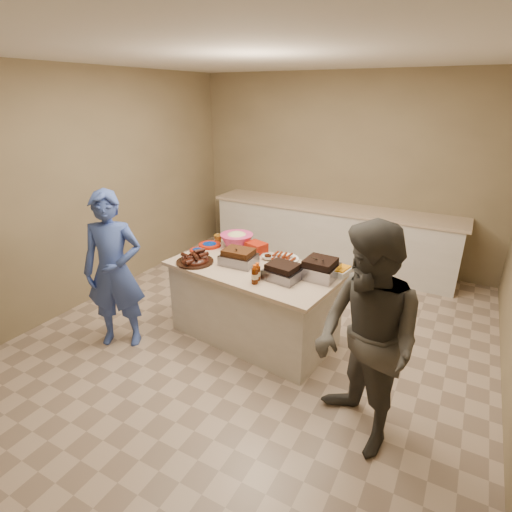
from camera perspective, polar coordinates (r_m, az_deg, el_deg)
The scene contains 20 objects.
room at distance 4.35m, azimuth 0.57°, elevation -11.20°, with size 4.50×5.00×2.70m, color #8A7858, non-canonical shape.
back_counter at distance 5.99m, azimuth 10.59°, elevation 2.85°, with size 3.60×0.64×0.90m, color beige, non-canonical shape.
island at distance 4.34m, azimuth -0.32°, elevation -11.32°, with size 1.69×0.89×0.80m, color beige, non-canonical shape.
rib_platter at distance 4.10m, azimuth -8.70°, elevation -0.93°, with size 0.38×0.38×0.15m, color #38130A, non-canonical shape.
pulled_pork_tray at distance 4.02m, azimuth -2.48°, elevation -1.18°, with size 0.34×0.26×0.10m, color #47230F.
brisket_tray at distance 3.71m, azimuth 3.80°, elevation -3.29°, with size 0.31×0.26×0.09m, color black.
roasting_pan at distance 3.78m, azimuth 9.04°, elevation -3.01°, with size 0.31×0.31×0.12m, color gray.
coleslaw_bowl at distance 4.48m, azimuth -2.75°, elevation 1.35°, with size 0.37×0.37×0.25m, color #CC3473, non-canonical shape.
sausage_plate at distance 4.15m, azimuth 4.09°, elevation -0.46°, with size 0.30×0.30×0.05m, color silver.
mac_cheese_dish at distance 3.91m, azimuth 11.10°, elevation -2.31°, with size 0.29×0.21×0.08m, color orange.
bbq_bottle_a at distance 3.68m, azimuth 0.19°, elevation -3.46°, with size 0.06×0.06×0.17m, color #421702.
bbq_bottle_b at distance 3.62m, azimuth -0.17°, elevation -3.93°, with size 0.06×0.06×0.18m, color #421702.
mustard_bottle at distance 4.17m, azimuth -2.45°, elevation -0.29°, with size 0.05×0.05×0.12m, color gold.
sauce_bowl at distance 4.14m, azimuth 1.71°, elevation -0.44°, with size 0.14×0.04×0.14m, color silver.
plate_stack_large at distance 4.52m, azimuth -6.64°, elevation 1.39°, with size 0.25×0.25×0.03m, color maroon.
plate_stack_small at distance 4.39m, azimuth -8.38°, elevation 0.68°, with size 0.16×0.16×0.02m, color maroon.
plastic_cup at distance 4.63m, azimuth -5.40°, elevation 1.96°, with size 0.10×0.09×0.10m, color #8F5F19.
basket_stack at distance 4.33m, azimuth 0.04°, elevation 0.57°, with size 0.21×0.16×0.11m, color maroon.
guest_blue at distance 4.48m, azimuth -18.32°, elevation -11.35°, with size 0.58×1.59×0.38m, color #3952AA.
guest_gray at distance 3.39m, azimuth 13.94°, elevation -23.54°, with size 0.81×1.67×0.63m, color #4D4B45.
Camera 1 is at (1.71, -3.21, 2.39)m, focal length 28.00 mm.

